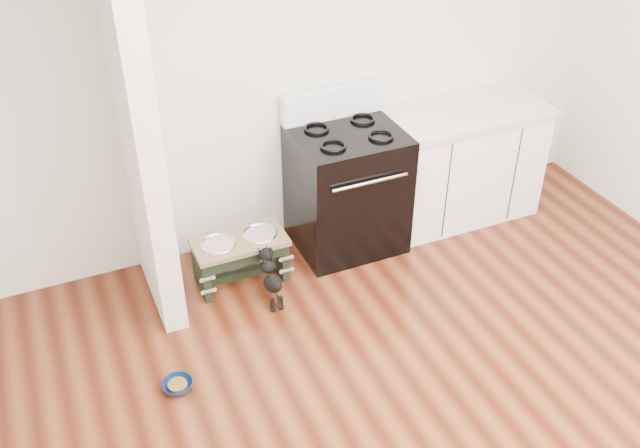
{
  "coord_description": "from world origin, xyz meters",
  "views": [
    {
      "loc": [
        -1.7,
        -1.8,
        3.21
      ],
      "look_at": [
        -0.15,
        1.74,
        0.53
      ],
      "focal_mm": 40.0,
      "sensor_mm": 36.0,
      "label": 1
    }
  ],
  "objects": [
    {
      "name": "partition_wall",
      "position": [
        -1.18,
        2.1,
        1.35
      ],
      "size": [
        0.15,
        0.8,
        2.7
      ],
      "primitive_type": "cube",
      "color": "silver",
      "rests_on": "ground"
    },
    {
      "name": "oven_range",
      "position": [
        0.25,
        2.16,
        0.48
      ],
      "size": [
        0.76,
        0.69,
        1.14
      ],
      "color": "black",
      "rests_on": "ground"
    },
    {
      "name": "room_shell",
      "position": [
        0.0,
        0.0,
        1.62
      ],
      "size": [
        5.0,
        5.0,
        5.0
      ],
      "color": "silver",
      "rests_on": "ground"
    },
    {
      "name": "puppy",
      "position": [
        -0.51,
        1.73,
        0.21
      ],
      "size": [
        0.11,
        0.33,
        0.39
      ],
      "color": "black",
      "rests_on": "ground"
    },
    {
      "name": "floor_bowl",
      "position": [
        -1.3,
        1.2,
        0.03
      ],
      "size": [
        0.23,
        0.23,
        0.06
      ],
      "rotation": [
        0.0,
        0.0,
        0.35
      ],
      "color": "#0B2253",
      "rests_on": "ground"
    },
    {
      "name": "cabinet_run",
      "position": [
        1.23,
        2.18,
        0.45
      ],
      "size": [
        1.24,
        0.64,
        0.91
      ],
      "color": "white",
      "rests_on": "ground"
    },
    {
      "name": "dog_feeder",
      "position": [
        -0.62,
        2.03,
        0.25
      ],
      "size": [
        0.64,
        0.34,
        0.37
      ],
      "color": "black",
      "rests_on": "ground"
    }
  ]
}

